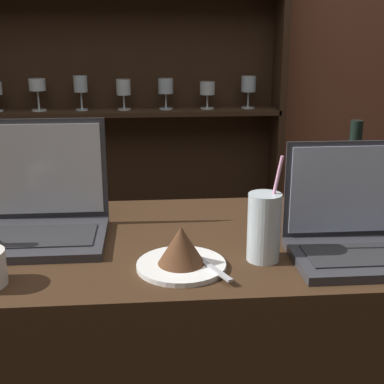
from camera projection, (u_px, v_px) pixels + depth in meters
back_wall at (149, 43)px, 2.35m from camera, size 7.00×0.06×2.70m
back_shelf at (126, 121)px, 2.36m from camera, size 1.38×0.18×1.94m
laptop_near at (41, 212)px, 1.20m from camera, size 0.29×0.24×0.26m
laptop_far at (362, 230)px, 1.10m from camera, size 0.30×0.20×0.23m
cake_plate at (181, 252)px, 1.04m from camera, size 0.18×0.18×0.09m
water_glass at (264, 227)px, 1.07m from camera, size 0.07×0.07×0.22m
wine_bottle_dark at (352, 184)px, 1.28m from camera, size 0.08×0.08×0.25m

